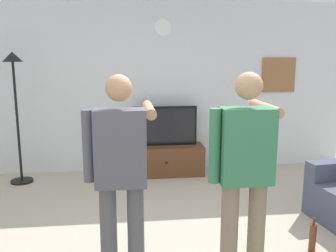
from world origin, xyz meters
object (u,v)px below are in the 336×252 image
(tv_stand, at_px, (165,160))
(framed_picture, at_px, (278,75))
(wall_clock, at_px, (163,28))
(beverage_bottle, at_px, (313,237))
(person_standing_nearer_lamp, at_px, (121,167))
(floor_lamp, at_px, (15,90))
(television, at_px, (165,126))
(person_standing_nearer_couch, at_px, (245,168))

(tv_stand, xyz_separation_m, framed_picture, (1.91, 0.30, 1.30))
(wall_clock, relative_size, beverage_bottle, 0.75)
(person_standing_nearer_lamp, bearing_deg, tv_stand, 76.46)
(floor_lamp, bearing_deg, wall_clock, 10.75)
(floor_lamp, bearing_deg, beverage_bottle, -35.56)
(person_standing_nearer_lamp, distance_m, beverage_bottle, 2.00)
(television, height_order, person_standing_nearer_lamp, person_standing_nearer_lamp)
(framed_picture, bearing_deg, beverage_bottle, -105.11)
(television, height_order, wall_clock, wall_clock)
(television, xyz_separation_m, beverage_bottle, (1.16, -2.53, -0.63))
(beverage_bottle, bearing_deg, floor_lamp, 144.44)
(beverage_bottle, bearing_deg, framed_picture, 74.89)
(tv_stand, bearing_deg, beverage_bottle, -65.02)
(wall_clock, bearing_deg, beverage_bottle, -67.35)
(tv_stand, xyz_separation_m, beverage_bottle, (1.16, -2.48, -0.09))
(wall_clock, xyz_separation_m, floor_lamp, (-2.15, -0.41, -0.91))
(floor_lamp, xyz_separation_m, beverage_bottle, (3.31, -2.36, -1.22))
(framed_picture, bearing_deg, person_standing_nearer_lamp, -130.58)
(floor_lamp, bearing_deg, tv_stand, 3.15)
(television, relative_size, framed_picture, 1.78)
(wall_clock, relative_size, person_standing_nearer_lamp, 0.15)
(wall_clock, height_order, framed_picture, wall_clock)
(wall_clock, bearing_deg, television, -90.00)
(person_standing_nearer_couch, bearing_deg, floor_lamp, 131.79)
(wall_clock, distance_m, floor_lamp, 2.37)
(person_standing_nearer_lamp, bearing_deg, framed_picture, 49.42)
(television, height_order, framed_picture, framed_picture)
(floor_lamp, height_order, person_standing_nearer_couch, floor_lamp)
(television, distance_m, floor_lamp, 2.24)
(wall_clock, distance_m, framed_picture, 2.04)
(television, distance_m, framed_picture, 2.07)
(wall_clock, relative_size, person_standing_nearer_couch, 0.15)
(wall_clock, bearing_deg, person_standing_nearer_couch, -84.23)
(floor_lamp, relative_size, person_standing_nearer_couch, 1.09)
(television, bearing_deg, wall_clock, 90.00)
(wall_clock, height_order, floor_lamp, wall_clock)
(wall_clock, bearing_deg, floor_lamp, -169.25)
(tv_stand, distance_m, person_standing_nearer_couch, 3.00)
(floor_lamp, xyz_separation_m, person_standing_nearer_lamp, (1.50, -2.57, -0.39))
(tv_stand, height_order, beverage_bottle, tv_stand)
(framed_picture, height_order, beverage_bottle, framed_picture)
(wall_clock, distance_m, person_standing_nearer_lamp, 3.31)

